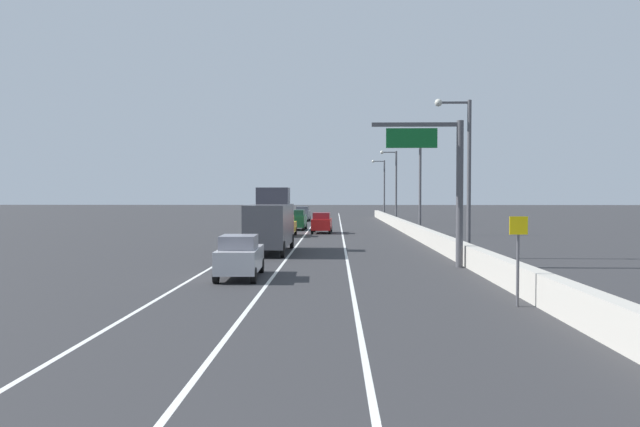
% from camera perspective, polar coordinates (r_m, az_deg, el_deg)
% --- Properties ---
extents(ground_plane, '(320.00, 320.00, 0.00)m').
position_cam_1_polar(ground_plane, '(68.41, 0.73, -1.38)').
color(ground_plane, '#2D2D30').
extents(lane_stripe_left, '(0.16, 130.00, 0.00)m').
position_cam_1_polar(lane_stripe_left, '(59.76, -4.65, -1.83)').
color(lane_stripe_left, silver).
rests_on(lane_stripe_left, ground_plane).
extents(lane_stripe_center, '(0.16, 130.00, 0.00)m').
position_cam_1_polar(lane_stripe_center, '(59.49, -1.30, -1.84)').
color(lane_stripe_center, silver).
rests_on(lane_stripe_center, ground_plane).
extents(lane_stripe_right, '(0.16, 130.00, 0.00)m').
position_cam_1_polar(lane_stripe_right, '(59.43, 2.08, -1.85)').
color(lane_stripe_right, silver).
rests_on(lane_stripe_right, ground_plane).
extents(jersey_barrier_right, '(0.60, 120.00, 1.10)m').
position_cam_1_polar(jersey_barrier_right, '(44.96, 10.33, -2.33)').
color(jersey_barrier_right, '#B2ADA3').
rests_on(jersey_barrier_right, ground_plane).
extents(overhead_sign_gantry, '(4.68, 0.36, 7.50)m').
position_cam_1_polar(overhead_sign_gantry, '(32.08, 11.53, 3.52)').
color(overhead_sign_gantry, '#47474C').
rests_on(overhead_sign_gantry, ground_plane).
extents(speed_advisory_sign, '(0.60, 0.11, 3.00)m').
position_cam_1_polar(speed_advisory_sign, '(21.43, 17.87, -3.56)').
color(speed_advisory_sign, '#4C4C51').
rests_on(speed_advisory_sign, ground_plane).
extents(lamp_post_right_second, '(2.14, 0.44, 9.30)m').
position_cam_1_polar(lamp_post_right_second, '(36.94, 13.22, 4.29)').
color(lamp_post_right_second, '#4C4C51').
rests_on(lamp_post_right_second, ground_plane).
extents(lamp_post_right_third, '(2.14, 0.44, 9.30)m').
position_cam_1_polar(lamp_post_right_third, '(57.49, 8.99, 3.38)').
color(lamp_post_right_third, '#4C4C51').
rests_on(lamp_post_right_third, ground_plane).
extents(lamp_post_right_fourth, '(2.14, 0.44, 9.30)m').
position_cam_1_polar(lamp_post_right_fourth, '(78.17, 6.87, 2.95)').
color(lamp_post_right_fourth, '#4C4C51').
rests_on(lamp_post_right_fourth, ground_plane).
extents(lamp_post_right_fifth, '(2.14, 0.44, 9.30)m').
position_cam_1_polar(lamp_post_right_fifth, '(98.95, 5.82, 2.69)').
color(lamp_post_right_fifth, '#4C4C51').
rests_on(lamp_post_right_fifth, ground_plane).
extents(car_yellow_0, '(1.89, 4.83, 1.86)m').
position_cam_1_polar(car_yellow_0, '(55.47, -3.28, -1.14)').
color(car_yellow_0, gold).
rests_on(car_yellow_0, ground_plane).
extents(car_red_1, '(2.02, 4.11, 2.00)m').
position_cam_1_polar(car_red_1, '(59.58, 0.16, -0.88)').
color(car_red_1, red).
rests_on(car_red_1, ground_plane).
extents(car_silver_2, '(1.93, 4.56, 1.93)m').
position_cam_1_polar(car_silver_2, '(27.73, -7.43, -3.96)').
color(car_silver_2, '#B7B7BC').
rests_on(car_silver_2, ground_plane).
extents(car_green_3, '(1.95, 4.53, 2.14)m').
position_cam_1_polar(car_green_3, '(65.15, -2.15, -0.60)').
color(car_green_3, '#196033').
rests_on(car_green_3, ground_plane).
extents(car_gray_4, '(2.02, 4.34, 2.09)m').
position_cam_1_polar(car_gray_4, '(86.43, -1.61, -0.04)').
color(car_gray_4, slate).
rests_on(car_gray_4, ground_plane).
extents(box_truck, '(2.55, 7.83, 4.20)m').
position_cam_1_polar(box_truck, '(39.63, -4.61, -0.87)').
color(box_truck, '#4C4C51').
rests_on(box_truck, ground_plane).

